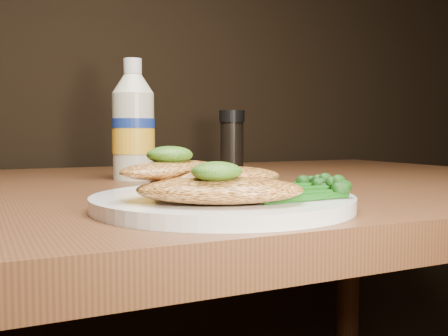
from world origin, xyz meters
name	(u,v)px	position (x,y,z in m)	size (l,w,h in m)	color
plate	(222,202)	(-0.11, 0.79, 0.76)	(0.26, 0.26, 0.01)	white
chicken_front	(220,190)	(-0.13, 0.73, 0.77)	(0.15, 0.08, 0.02)	#E39648
chicken_mid	(215,177)	(-0.12, 0.77, 0.78)	(0.13, 0.07, 0.02)	#E39648
chicken_back	(172,170)	(-0.16, 0.79, 0.79)	(0.12, 0.06, 0.02)	#E39648
pesto_front	(217,171)	(-0.14, 0.72, 0.79)	(0.04, 0.04, 0.02)	black
pesto_back	(170,155)	(-0.16, 0.79, 0.80)	(0.04, 0.04, 0.02)	black
broccolini_bundle	(288,186)	(-0.06, 0.75, 0.77)	(0.13, 0.10, 0.02)	#165412
mayo_bottle	(133,120)	(-0.10, 1.13, 0.84)	(0.07, 0.07, 0.19)	beige
pepper_grinder	(232,142)	(0.10, 1.19, 0.81)	(0.05, 0.05, 0.11)	black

